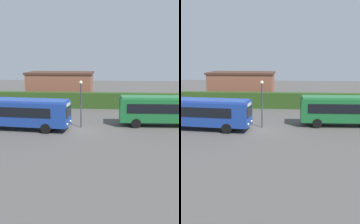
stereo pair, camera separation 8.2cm
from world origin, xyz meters
The scene contains 6 objects.
ground_plane centered at (0.00, 0.00, 0.00)m, with size 112.09×112.09×0.00m, color #514F4C.
bus_blue centered at (-5.84, 0.15, 1.80)m, with size 10.69×3.36×3.11m.
bus_green centered at (8.80, 2.76, 1.83)m, with size 8.96×2.62×3.19m.
hedge_row centered at (0.00, 12.28, 1.12)m, with size 68.05×1.19×2.24m, color #2B4B1B.
depot_building centered at (-4.82, 18.08, 2.39)m, with size 10.53×5.89×4.76m.
lamppost centered at (0.39, 1.39, 3.11)m, with size 0.36×0.36×4.89m.
Camera 1 is at (3.62, -26.84, 7.46)m, focal length 44.87 mm.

